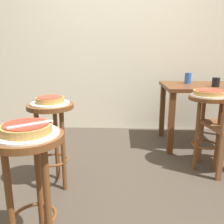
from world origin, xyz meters
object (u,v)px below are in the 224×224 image
at_px(dining_table, 206,95).
at_px(cup_far_edge, 188,78).
at_px(stool_foreground, 30,170).
at_px(stool_leftside, 207,116).
at_px(serving_plate_middle, 50,103).
at_px(pizza_leftside, 209,92).
at_px(condiment_shaker, 216,82).
at_px(serving_plate_foreground, 27,134).
at_px(pizza_foreground, 26,128).
at_px(stool_middle, 52,127).
at_px(pizza_middle, 50,100).
at_px(cup_near_edge, 216,82).
at_px(serving_plate_leftside, 209,95).
at_px(pizza_server_knife, 31,124).

xyz_separation_m(dining_table, cup_far_edge, (-0.19, 0.11, 0.18)).
bearing_deg(stool_foreground, stool_leftside, 40.85).
relative_size(serving_plate_middle, pizza_leftside, 1.06).
bearing_deg(condiment_shaker, serving_plate_foreground, -132.82).
bearing_deg(stool_leftside, stool_foreground, -139.15).
xyz_separation_m(pizza_foreground, stool_middle, (-0.08, 0.71, -0.23)).
distance_m(pizza_middle, cup_near_edge, 1.79).
height_order(pizza_foreground, dining_table, pizza_foreground).
distance_m(stool_leftside, cup_far_edge, 0.76).
height_order(serving_plate_leftside, pizza_server_knife, pizza_server_knife).
distance_m(serving_plate_middle, pizza_middle, 0.03).
height_order(stool_foreground, stool_leftside, same).
bearing_deg(cup_near_edge, pizza_foreground, -133.87).
bearing_deg(stool_foreground, cup_near_edge, 46.13).
xyz_separation_m(serving_plate_foreground, pizza_middle, (-0.08, 0.71, 0.03)).
bearing_deg(pizza_server_knife, stool_leftside, 5.70).
distance_m(pizza_foreground, pizza_leftside, 1.68).
relative_size(pizza_foreground, stool_middle, 0.36).
height_order(pizza_middle, serving_plate_leftside, pizza_middle).
distance_m(stool_middle, pizza_leftside, 1.43).
xyz_separation_m(serving_plate_foreground, stool_leftside, (1.27, 1.10, -0.20)).
xyz_separation_m(stool_leftside, pizza_leftside, (0.00, 0.00, 0.23)).
height_order(stool_middle, pizza_leftside, pizza_leftside).
relative_size(pizza_middle, pizza_leftside, 0.76).
height_order(pizza_middle, cup_far_edge, cup_far_edge).
bearing_deg(serving_plate_foreground, stool_middle, 96.73).
xyz_separation_m(pizza_foreground, serving_plate_leftside, (1.27, 1.10, -0.03)).
distance_m(pizza_foreground, condiment_shaker, 2.25).
relative_size(pizza_foreground, cup_near_edge, 2.53).
bearing_deg(cup_far_edge, stool_middle, -140.76).
xyz_separation_m(stool_middle, condiment_shaker, (1.61, 0.94, 0.25)).
height_order(stool_foreground, condiment_shaker, condiment_shaker).
relative_size(cup_near_edge, pizza_server_knife, 0.45).
relative_size(condiment_shaker, pizza_server_knife, 0.33).
xyz_separation_m(pizza_middle, dining_table, (1.54, 0.99, -0.13)).
distance_m(serving_plate_middle, condiment_shaker, 1.87).
bearing_deg(pizza_leftside, pizza_foreground, -139.15).
xyz_separation_m(stool_foreground, condiment_shaker, (1.53, 1.65, 0.25)).
bearing_deg(pizza_middle, pizza_foreground, -83.27).
relative_size(serving_plate_foreground, condiment_shaker, 4.34).
bearing_deg(pizza_server_knife, serving_plate_middle, 62.51).
bearing_deg(stool_leftside, stool_middle, -163.98).
xyz_separation_m(serving_plate_middle, cup_near_edge, (1.58, 0.84, 0.07)).
height_order(serving_plate_leftside, condiment_shaker, condiment_shaker).
distance_m(serving_plate_leftside, condiment_shaker, 0.61).
bearing_deg(pizza_middle, serving_plate_foreground, -83.27).
relative_size(pizza_foreground, stool_leftside, 0.36).
bearing_deg(condiment_shaker, pizza_foreground, -132.82).
height_order(stool_leftside, cup_far_edge, cup_far_edge).
distance_m(serving_plate_foreground, pizza_middle, 0.72).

